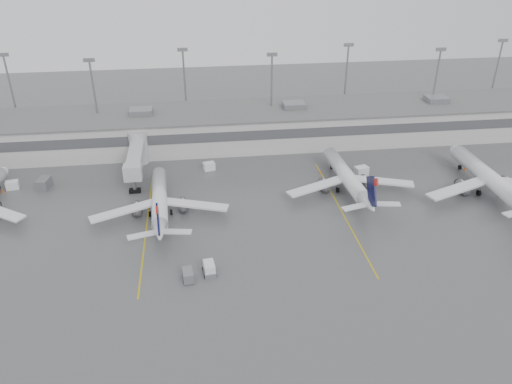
{
  "coord_description": "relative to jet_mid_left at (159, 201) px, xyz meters",
  "views": [
    {
      "loc": [
        -7.93,
        -51.74,
        46.58
      ],
      "look_at": [
        1.76,
        24.0,
        5.0
      ],
      "focal_mm": 35.0,
      "sensor_mm": 36.0,
      "label": 1
    }
  ],
  "objects": [
    {
      "name": "ground",
      "position": [
        15.21,
        -27.07,
        -2.76
      ],
      "size": [
        260.0,
        260.0,
        0.0
      ],
      "primitive_type": "plane",
      "color": "#4C4C4E",
      "rests_on": "ground"
    },
    {
      "name": "terminal",
      "position": [
        15.2,
        30.91,
        1.41
      ],
      "size": [
        152.0,
        17.0,
        9.45
      ],
      "color": "#B3B3AE",
      "rests_on": "ground"
    },
    {
      "name": "light_masts",
      "position": [
        15.21,
        36.68,
        9.27
      ],
      "size": [
        142.4,
        8.0,
        20.6
      ],
      "color": "gray",
      "rests_on": "ground"
    },
    {
      "name": "jet_bridge_right",
      "position": [
        -5.29,
        18.65,
        1.11
      ],
      "size": [
        4.0,
        17.2,
        7.0
      ],
      "color": "#ACAFB2",
      "rests_on": "ground"
    },
    {
      "name": "stand_markings",
      "position": [
        15.21,
        -3.07,
        -2.76
      ],
      "size": [
        105.25,
        40.0,
        0.01
      ],
      "color": "#C3A60B",
      "rests_on": "ground"
    },
    {
      "name": "jet_mid_left",
      "position": [
        0.0,
        0.0,
        0.0
      ],
      "size": [
        24.48,
        27.48,
        8.89
      ],
      "rotation": [
        0.0,
        0.0,
        0.05
      ],
      "color": "white",
      "rests_on": "ground"
    },
    {
      "name": "jet_mid_right",
      "position": [
        35.89,
        4.52,
        0.11
      ],
      "size": [
        25.44,
        28.55,
        9.23
      ],
      "rotation": [
        0.0,
        0.0,
        0.05
      ],
      "color": "white",
      "rests_on": "ground"
    },
    {
      "name": "jet_far_right",
      "position": [
        62.7,
        -0.17,
        0.41
      ],
      "size": [
        28.14,
        31.53,
        10.2
      ],
      "rotation": [
        0.0,
        0.0,
        0.01
      ],
      "color": "white",
      "rests_on": "ground"
    },
    {
      "name": "baggage_tug",
      "position": [
        7.96,
        -18.42,
        -2.04
      ],
      "size": [
        2.15,
        3.06,
        1.85
      ],
      "rotation": [
        0.0,
        0.0,
        0.11
      ],
      "color": "white",
      "rests_on": "ground"
    },
    {
      "name": "baggage_cart",
      "position": [
        4.76,
        -19.62,
        -1.9
      ],
      "size": [
        1.76,
        2.73,
        1.66
      ],
      "rotation": [
        0.0,
        0.0,
        0.11
      ],
      "color": "slate",
      "rests_on": "ground"
    },
    {
      "name": "gse_uld_a",
      "position": [
        -29.35,
        13.48,
        -1.93
      ],
      "size": [
        2.57,
        1.94,
        1.65
      ],
      "primitive_type": "cube",
      "rotation": [
        0.0,
        0.0,
        0.18
      ],
      "color": "white",
      "rests_on": "ground"
    },
    {
      "name": "gse_uld_b",
      "position": [
        9.5,
        17.13,
        -1.92
      ],
      "size": [
        2.68,
        2.1,
        1.68
      ],
      "primitive_type": "cube",
      "rotation": [
        0.0,
        0.0,
        0.24
      ],
      "color": "white",
      "rests_on": "ground"
    },
    {
      "name": "gse_uld_c",
      "position": [
        40.76,
        10.57,
        -1.81
      ],
      "size": [
        3.08,
        2.46,
        1.91
      ],
      "primitive_type": "cube",
      "rotation": [
        0.0,
        0.0,
        0.27
      ],
      "color": "white",
      "rests_on": "ground"
    },
    {
      "name": "gse_loader",
      "position": [
        -23.18,
        12.99,
        -1.72
      ],
      "size": [
        2.57,
        3.61,
        2.08
      ],
      "primitive_type": "cube",
      "rotation": [
        0.0,
        0.0,
        -0.15
      ],
      "color": "slate",
      "rests_on": "ground"
    },
    {
      "name": "cone_a",
      "position": [
        -30.83,
        12.09,
        -2.4
      ],
      "size": [
        0.46,
        0.46,
        0.73
      ],
      "primitive_type": "cone",
      "color": "#F55805",
      "rests_on": "ground"
    },
    {
      "name": "cone_b",
      "position": [
        -1.19,
        5.89,
        -2.41
      ],
      "size": [
        0.45,
        0.45,
        0.71
      ],
      "primitive_type": "cone",
      "color": "#F55805",
      "rests_on": "ground"
    },
    {
      "name": "cone_c",
      "position": [
        32.45,
        12.42,
        -2.44
      ],
      "size": [
        0.4,
        0.4,
        0.63
      ],
      "primitive_type": "cone",
      "color": "#F55805",
      "rests_on": "ground"
    },
    {
      "name": "cone_d",
      "position": [
        63.38,
        10.14,
        -2.39
      ],
      "size": [
        0.47,
        0.47,
        0.75
      ],
      "primitive_type": "cone",
      "color": "#F55805",
      "rests_on": "ground"
    }
  ]
}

